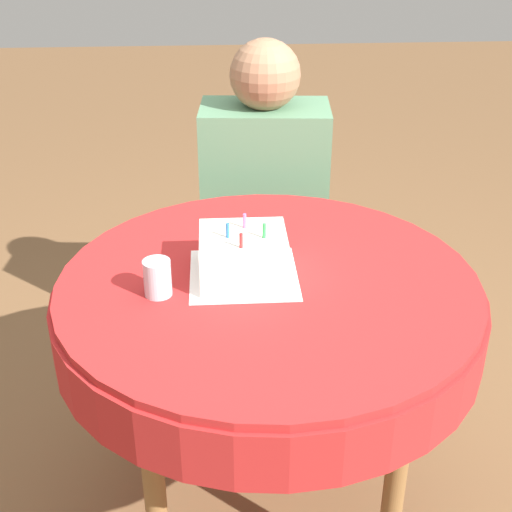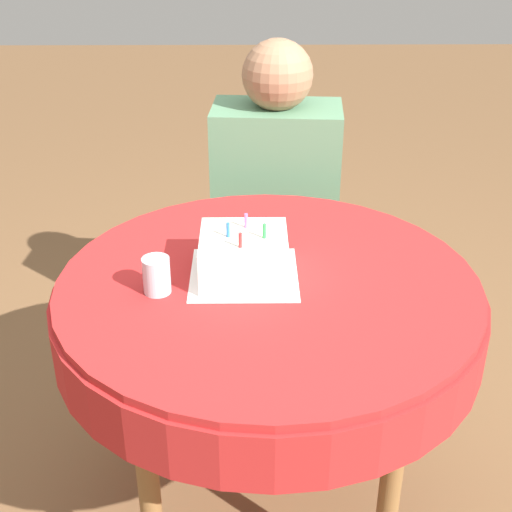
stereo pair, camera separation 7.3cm
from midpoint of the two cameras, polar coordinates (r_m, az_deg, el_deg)
ground_plane at (r=2.14m, az=-0.22°, el=-19.48°), size 12.00×12.00×0.00m
dining_table at (r=1.71m, az=-0.26°, el=-4.57°), size 1.01×1.01×0.75m
chair at (r=2.50m, az=-0.17°, el=2.35°), size 0.40×0.40×0.89m
person at (r=2.34m, az=-0.22°, el=6.13°), size 0.43×0.36×1.15m
napkin at (r=1.68m, az=-2.25°, el=-1.52°), size 0.25×0.25×0.00m
birthday_cake at (r=1.65m, az=-2.28°, el=0.01°), size 0.20×0.20×0.13m
drinking_glass at (r=1.60m, az=-9.19°, el=-1.75°), size 0.06×0.06×0.09m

